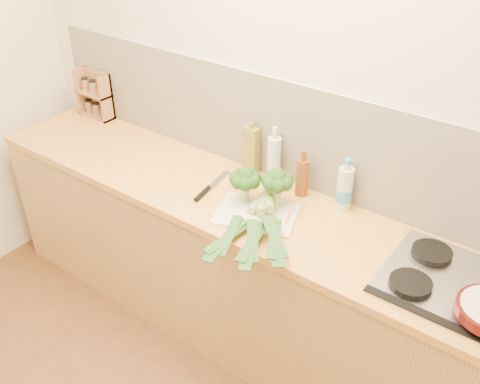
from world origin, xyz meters
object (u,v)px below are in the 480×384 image
at_px(gas_hob, 458,285).
at_px(chopping_board, 257,214).
at_px(chefs_knife, 207,190).
at_px(spice_rack, 96,97).

bearing_deg(gas_hob, chopping_board, -176.21).
xyz_separation_m(chefs_knife, spice_rack, (-1.15, 0.29, 0.12)).
relative_size(chopping_board, chefs_knife, 1.12).
height_order(chopping_board, chefs_knife, chefs_knife).
distance_m(gas_hob, chopping_board, 0.93).
height_order(gas_hob, spice_rack, spice_rack).
height_order(chopping_board, spice_rack, spice_rack).
bearing_deg(chopping_board, gas_hob, -15.04).
distance_m(chefs_knife, spice_rack, 1.19).
distance_m(gas_hob, chefs_knife, 1.25).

